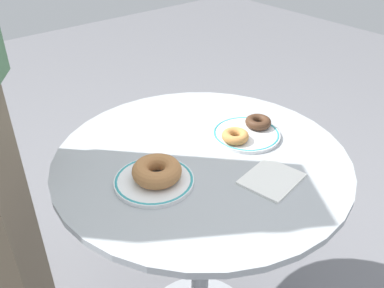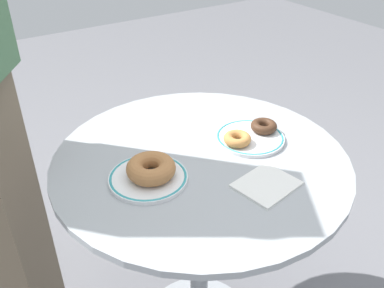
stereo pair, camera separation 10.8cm
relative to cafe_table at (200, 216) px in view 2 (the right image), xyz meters
name	(u,v)px [view 2 (the right image)]	position (x,y,z in m)	size (l,w,h in m)	color
cafe_table	(200,216)	(0.00, 0.00, 0.00)	(0.76, 0.76, 0.71)	#999EA3
plate_left	(148,178)	(-0.16, -0.01, 0.21)	(0.19, 0.19, 0.01)	white
plate_right	(250,138)	(0.16, -0.01, 0.21)	(0.19, 0.19, 0.01)	white
donut_cinnamon	(151,168)	(-0.15, -0.02, 0.24)	(0.12, 0.12, 0.04)	#A36B3D
donut_chocolate	(265,127)	(0.21, 0.00, 0.23)	(0.07, 0.07, 0.02)	#422819
donut_old_fashioned	(237,139)	(0.11, -0.01, 0.23)	(0.07, 0.07, 0.02)	#BC7F42
paper_napkin	(266,184)	(0.06, -0.18, 0.21)	(0.14, 0.11, 0.01)	white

